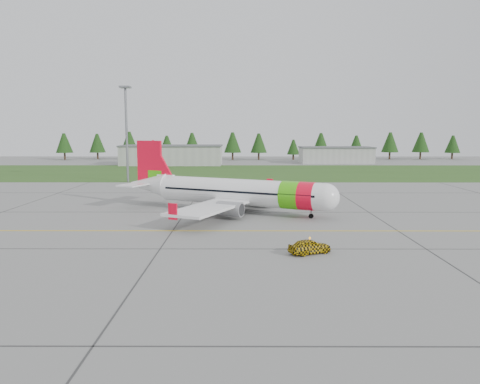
{
  "coord_description": "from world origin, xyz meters",
  "views": [
    {
      "loc": [
        -7.35,
        -42.77,
        11.01
      ],
      "look_at": [
        -7.55,
        16.76,
        3.2
      ],
      "focal_mm": 35.0,
      "sensor_mm": 36.0,
      "label": 1
    }
  ],
  "objects": [
    {
      "name": "service_van",
      "position": [
        -17.89,
        46.3,
        1.95
      ],
      "size": [
        1.56,
        1.5,
        3.89
      ],
      "primitive_type": "imported",
      "rotation": [
        0.0,
        0.0,
        0.18
      ],
      "color": "white",
      "rests_on": "ground"
    },
    {
      "name": "ground",
      "position": [
        0.0,
        0.0,
        0.0
      ],
      "size": [
        320.0,
        320.0,
        0.0
      ],
      "primitive_type": "plane",
      "color": "gray",
      "rests_on": "ground"
    },
    {
      "name": "aircraft",
      "position": [
        -8.24,
        20.09,
        2.77
      ],
      "size": [
        29.88,
        28.34,
        9.59
      ],
      "rotation": [
        0.0,
        0.0,
        -0.43
      ],
      "color": "white",
      "rests_on": "ground"
    },
    {
      "name": "follow_me_car",
      "position": [
        -1.2,
        -1.62,
        1.97
      ],
      "size": [
        1.88,
        2.0,
        3.93
      ],
      "primitive_type": "imported",
      "rotation": [
        0.0,
        0.0,
        2.0
      ],
      "color": "yellow",
      "rests_on": "ground"
    },
    {
      "name": "taxi_guideline",
      "position": [
        0.0,
        8.0,
        0.01
      ],
      "size": [
        120.0,
        0.25,
        0.02
      ],
      "primitive_type": "cube",
      "color": "gold",
      "rests_on": "ground"
    },
    {
      "name": "treeline",
      "position": [
        0.0,
        138.0,
        5.0
      ],
      "size": [
        160.0,
        8.0,
        10.0
      ],
      "primitive_type": null,
      "color": "#1C3F14",
      "rests_on": "ground"
    },
    {
      "name": "grass_strip",
      "position": [
        0.0,
        82.0,
        0.01
      ],
      "size": [
        320.0,
        50.0,
        0.03
      ],
      "primitive_type": "cube",
      "color": "#30561E",
      "rests_on": "ground"
    },
    {
      "name": "hangar_east",
      "position": [
        25.0,
        118.0,
        2.6
      ],
      "size": [
        24.0,
        12.0,
        5.2
      ],
      "primitive_type": "cube",
      "color": "#A8A8A3",
      "rests_on": "ground"
    },
    {
      "name": "hangar_west",
      "position": [
        -30.0,
        110.0,
        3.0
      ],
      "size": [
        32.0,
        14.0,
        6.0
      ],
      "primitive_type": "cube",
      "color": "#A8A8A3",
      "rests_on": "ground"
    },
    {
      "name": "floodlight_mast",
      "position": [
        -32.0,
        58.0,
        10.0
      ],
      "size": [
        0.5,
        0.5,
        20.0
      ],
      "primitive_type": "cylinder",
      "color": "slate",
      "rests_on": "ground"
    }
  ]
}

